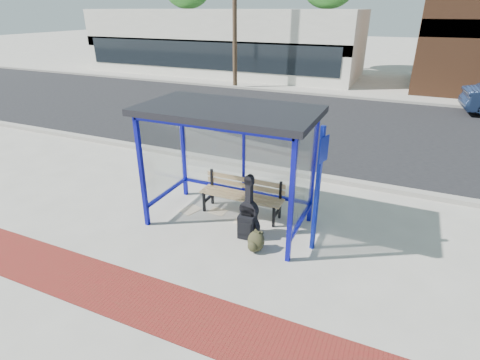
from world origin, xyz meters
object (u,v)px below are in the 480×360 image
at_px(bench, 242,193).
at_px(backpack, 256,242).
at_px(suitcase, 246,227).
at_px(guitar_bag, 249,215).

distance_m(bench, backpack, 1.43).
distance_m(bench, suitcase, 0.99).
relative_size(suitcase, backpack, 1.34).
bearing_deg(backpack, bench, 134.25).
height_order(bench, suitcase, bench).
relative_size(guitar_bag, backpack, 3.06).
xyz_separation_m(suitcase, backpack, (0.32, -0.32, -0.06)).
bearing_deg(backpack, guitar_bag, 136.87).
xyz_separation_m(bench, suitcase, (0.45, -0.85, -0.23)).
relative_size(bench, guitar_bag, 1.48).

